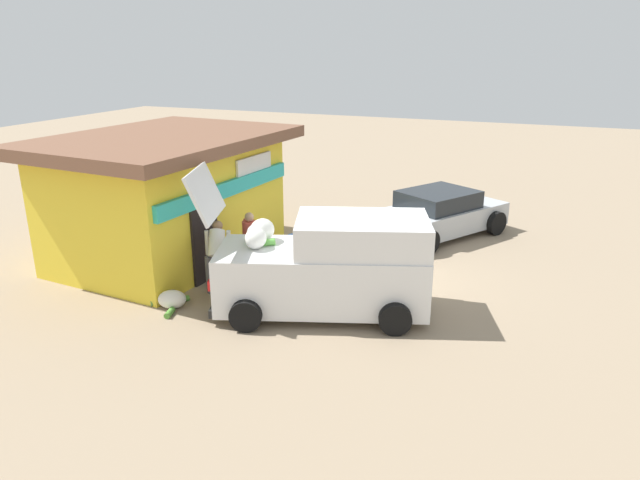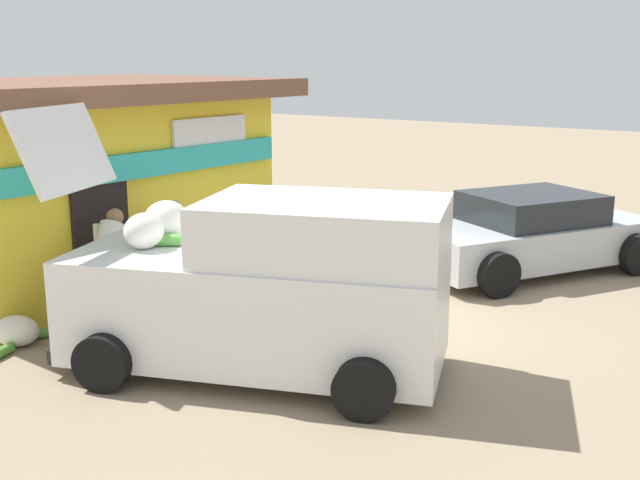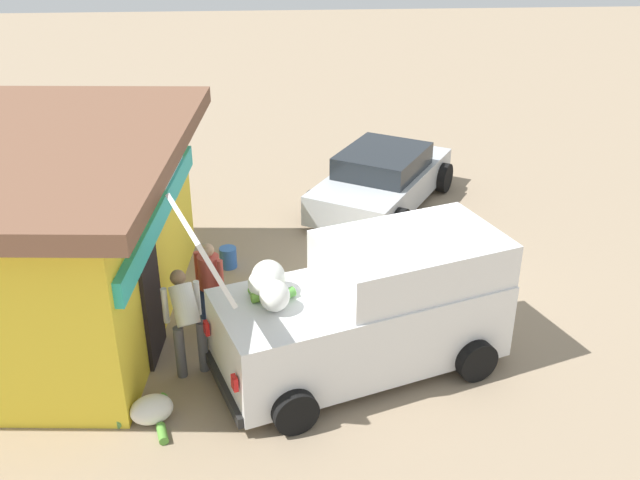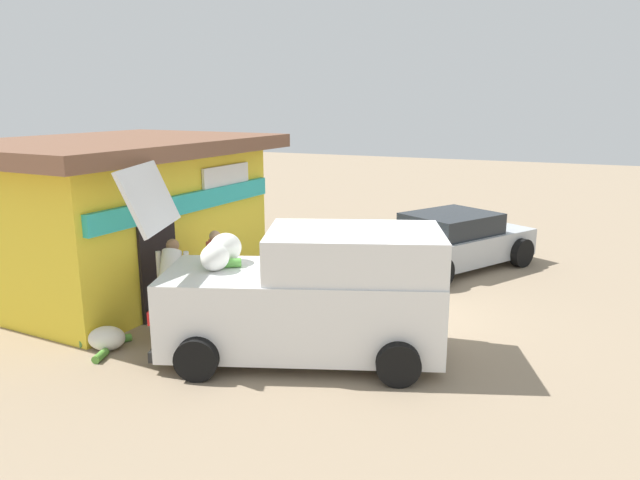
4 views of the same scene
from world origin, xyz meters
The scene contains 8 objects.
ground_plane centered at (0.00, 0.00, 0.00)m, with size 60.00×60.00×0.00m, color gray.
storefront_bar centered at (-0.58, 5.03, 1.61)m, with size 6.47×4.97×3.10m.
delivery_van centered at (-2.10, 0.10, 0.99)m, with size 3.12×4.84×2.92m.
parked_sedan centered at (3.66, -0.93, 0.62)m, with size 4.47×3.67×1.29m.
vendor_standing centered at (-1.03, 2.48, 0.89)m, with size 0.48×0.48×1.54m.
customer_bending centered at (-2.02, 2.75, 0.91)m, with size 0.70×0.63×1.52m.
unloaded_banana_pile centered at (-3.20, 3.15, 0.18)m, with size 0.97×0.86×0.38m.
paint_bucket centered at (1.04, 2.33, 0.20)m, with size 0.32×0.32×0.39m, color blue.
Camera 3 is at (-10.86, 1.40, 6.56)m, focal length 40.34 mm.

